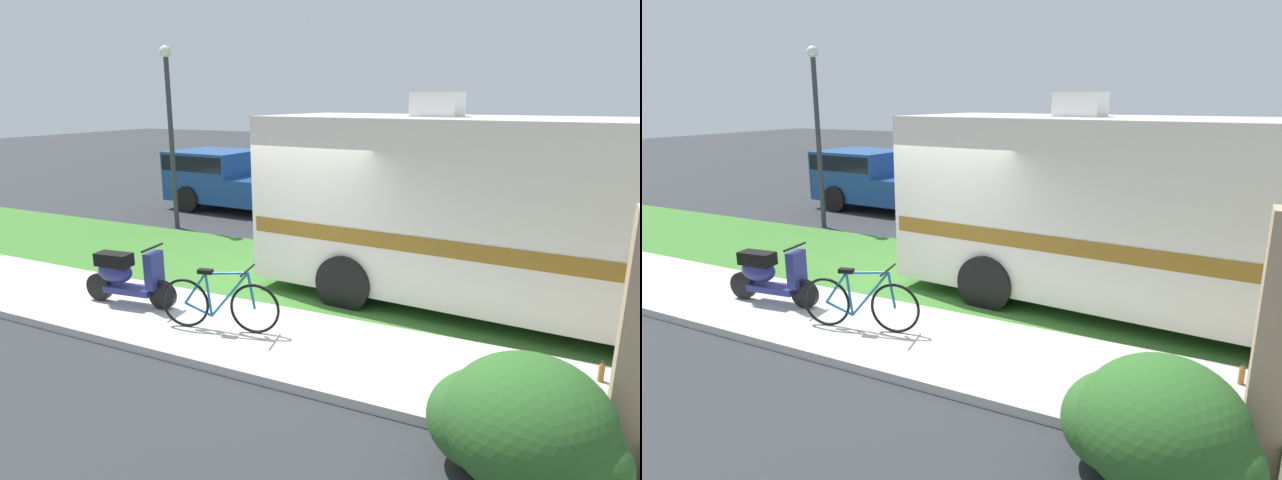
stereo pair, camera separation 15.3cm
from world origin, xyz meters
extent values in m
plane|color=#2D3033|center=(0.00, 0.00, 0.00)|extent=(80.00, 80.00, 0.00)
cube|color=beige|center=(0.00, -1.20, 0.06)|extent=(24.00, 2.00, 0.12)
cube|color=#3D752D|center=(0.00, 1.50, 0.04)|extent=(24.00, 3.40, 0.08)
cube|color=silver|center=(2.98, 1.38, 1.62)|extent=(7.68, 3.02, 2.65)
cube|color=#8C601E|center=(2.98, 1.38, 1.23)|extent=(7.54, 3.03, 0.24)
cube|color=silver|center=(1.86, 1.46, 3.13)|extent=(0.74, 0.65, 0.36)
cylinder|color=black|center=(1.00, 2.72, 0.45)|extent=(0.92, 0.34, 0.90)
cylinder|color=black|center=(0.83, 0.34, 0.45)|extent=(0.92, 0.34, 0.90)
cylinder|color=black|center=(-1.56, -1.06, 0.34)|extent=(0.45, 0.15, 0.44)
cylinder|color=black|center=(-2.71, -1.20, 0.34)|extent=(0.45, 0.15, 0.44)
cube|color=navy|center=(-2.14, -1.13, 0.36)|extent=(0.84, 0.37, 0.10)
cube|color=black|center=(-2.39, -1.16, 0.82)|extent=(0.59, 0.32, 0.20)
ellipsoid|color=navy|center=(-2.39, -1.16, 0.62)|extent=(0.63, 0.37, 0.36)
cube|color=navy|center=(-1.68, -1.08, 0.72)|extent=(0.18, 0.33, 0.56)
cylinder|color=black|center=(-1.68, -1.08, 1.07)|extent=(0.09, 0.50, 0.04)
sphere|color=white|center=(-1.68, -1.08, 0.90)|extent=(0.12, 0.12, 0.12)
torus|color=black|center=(0.17, -1.21, 0.47)|extent=(0.70, 0.20, 0.70)
torus|color=black|center=(-0.81, -1.44, 0.47)|extent=(0.70, 0.20, 0.70)
cylinder|color=#1E6699|center=(-0.17, -1.29, 0.64)|extent=(0.57, 0.16, 0.68)
cylinder|color=#1E6699|center=(-0.47, -1.36, 0.62)|extent=(0.10, 0.06, 0.61)
cylinder|color=#1E6699|center=(-0.20, -1.30, 0.95)|extent=(0.60, 0.17, 0.09)
cylinder|color=#1E6699|center=(-0.63, -1.40, 0.39)|extent=(0.40, 0.12, 0.19)
cylinder|color=#1E6699|center=(-0.66, -1.40, 0.70)|extent=(0.35, 0.11, 0.47)
cylinder|color=#1E6699|center=(0.13, -1.22, 0.72)|extent=(0.12, 0.06, 0.51)
cube|color=black|center=(-0.50, -1.37, 0.95)|extent=(0.22, 0.14, 0.06)
cylinder|color=black|center=(0.09, -1.23, 1.01)|extent=(0.14, 0.51, 0.03)
cube|color=#1E478C|center=(-6.01, 6.37, 0.99)|extent=(2.41, 2.22, 1.43)
cube|color=black|center=(-6.01, 6.37, 1.41)|extent=(2.30, 2.23, 0.44)
cube|color=#1E478C|center=(-3.46, 6.22, 0.65)|extent=(2.92, 2.25, 0.75)
cylinder|color=black|center=(-6.24, 5.37, 0.38)|extent=(0.77, 0.28, 0.76)
cylinder|color=black|center=(-6.13, 7.38, 0.38)|extent=(0.77, 0.28, 0.76)
cylinder|color=black|center=(-3.18, 5.20, 0.38)|extent=(0.77, 0.28, 0.76)
cylinder|color=black|center=(-3.07, 7.21, 0.38)|extent=(0.77, 0.28, 0.76)
cube|color=#1E2328|center=(3.39, 8.90, 1.08)|extent=(2.61, 2.15, 1.59)
cube|color=black|center=(3.39, 8.90, 1.57)|extent=(2.49, 2.17, 0.44)
cube|color=#1E2328|center=(0.57, 8.80, 0.62)|extent=(3.18, 2.17, 0.69)
cylinder|color=black|center=(3.56, 9.90, 0.38)|extent=(0.77, 0.27, 0.76)
cylinder|color=black|center=(3.63, 7.92, 0.38)|extent=(0.77, 0.27, 0.76)
cylinder|color=black|center=(0.17, 9.78, 0.38)|extent=(0.77, 0.27, 0.76)
cylinder|color=black|center=(0.24, 7.80, 0.38)|extent=(0.77, 0.27, 0.76)
ellipsoid|color=#2D6026|center=(3.74, -2.70, 0.62)|extent=(1.38, 1.24, 1.17)
ellipsoid|color=#2D6026|center=(3.40, -2.56, 0.48)|extent=(1.04, 0.93, 0.88)
ellipsoid|color=#2D6026|center=(4.05, -2.80, 0.45)|extent=(0.97, 0.87, 0.82)
cylinder|color=brown|center=(4.38, -0.64, 0.22)|extent=(0.07, 0.07, 0.20)
cylinder|color=brown|center=(4.38, -0.64, 0.34)|extent=(0.03, 0.03, 0.04)
cylinder|color=black|center=(4.38, -0.64, 0.36)|extent=(0.03, 0.03, 0.01)
cylinder|color=#333338|center=(-5.20, 3.60, 2.08)|extent=(0.12, 0.12, 4.17)
sphere|color=silver|center=(-5.20, 3.60, 4.29)|extent=(0.28, 0.28, 0.28)
camera|label=1|loc=(3.89, -6.95, 3.21)|focal=30.29mm
camera|label=2|loc=(4.02, -6.88, 3.21)|focal=30.29mm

